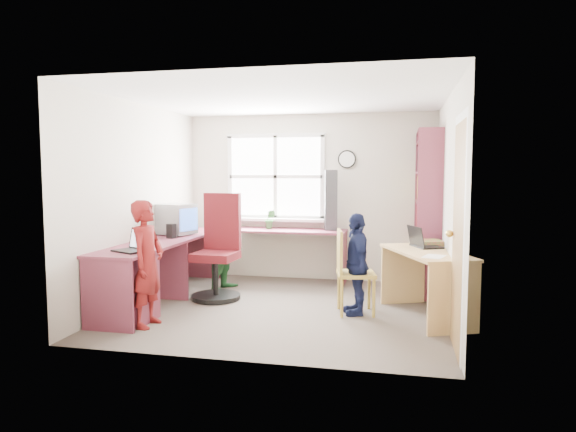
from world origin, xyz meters
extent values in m
cube|color=#4E443D|center=(0.00, 0.00, -0.01)|extent=(3.60, 3.40, 0.02)
cube|color=white|center=(0.00, 0.00, 2.41)|extent=(3.60, 3.40, 0.02)
cube|color=beige|center=(0.00, 1.71, 1.20)|extent=(3.60, 0.02, 2.40)
cube|color=beige|center=(0.00, -1.71, 1.20)|extent=(3.60, 0.02, 2.40)
cube|color=beige|center=(-1.81, 0.00, 1.20)|extent=(0.02, 3.40, 2.40)
cube|color=beige|center=(1.81, 0.00, 1.20)|extent=(0.02, 3.40, 2.40)
cube|color=white|center=(-0.50, 1.69, 1.50)|extent=(1.40, 0.01, 1.20)
cube|color=white|center=(-0.50, 1.68, 1.50)|extent=(1.48, 0.04, 1.28)
cube|color=#9B7543|center=(1.79, -1.05, 1.00)|extent=(0.02, 0.82, 2.00)
sphere|color=gold|center=(1.75, -0.72, 1.00)|extent=(0.07, 0.07, 0.07)
cylinder|color=black|center=(0.55, 1.68, 1.75)|extent=(0.26, 0.03, 0.26)
cylinder|color=white|center=(0.55, 1.66, 1.75)|extent=(0.22, 0.01, 0.22)
cube|color=brown|center=(-1.50, 0.10, 0.73)|extent=(0.60, 2.70, 0.03)
cube|color=brown|center=(-0.25, 1.42, 0.73)|extent=(1.65, 0.56, 0.03)
cube|color=brown|center=(-1.50, 0.10, 0.36)|extent=(0.56, 0.03, 0.72)
cube|color=brown|center=(-1.50, -1.22, 0.36)|extent=(0.56, 0.03, 0.72)
cube|color=brown|center=(-1.50, 1.42, 0.36)|extent=(0.56, 0.03, 0.72)
cube|color=brown|center=(0.55, 1.42, 0.36)|extent=(0.03, 0.52, 0.72)
cube|color=brown|center=(-1.50, -0.85, 0.36)|extent=(0.54, 0.45, 0.72)
cube|color=#EABC75|center=(1.58, -0.03, 0.71)|extent=(1.02, 1.38, 0.03)
cube|color=#EABC75|center=(1.82, -0.59, 0.35)|extent=(0.51, 0.24, 0.70)
cube|color=#EABC75|center=(1.35, 0.53, 0.35)|extent=(0.51, 0.24, 0.70)
cube|color=brown|center=(1.65, 0.68, 1.05)|extent=(0.30, 0.02, 2.10)
cube|color=brown|center=(1.65, 1.68, 1.05)|extent=(0.30, 0.02, 2.10)
cube|color=brown|center=(1.65, 1.18, 2.09)|extent=(0.30, 1.00, 0.02)
cube|color=brown|center=(1.65, 1.18, 0.06)|extent=(0.30, 1.00, 0.02)
cube|color=brown|center=(1.65, 1.18, 0.42)|extent=(0.30, 1.00, 0.02)
cube|color=brown|center=(1.65, 1.18, 0.80)|extent=(0.30, 1.00, 0.02)
cube|color=brown|center=(1.65, 1.18, 1.18)|extent=(0.30, 1.00, 0.02)
cube|color=brown|center=(1.65, 1.18, 1.56)|extent=(0.30, 1.00, 0.02)
cube|color=brown|center=(1.65, 1.18, 1.94)|extent=(0.30, 1.00, 0.02)
cube|color=#AF191A|center=(1.65, 0.88, 0.21)|extent=(0.25, 0.28, 0.27)
cube|color=#195096|center=(1.65, 1.20, 0.21)|extent=(0.25, 0.30, 0.29)
cube|color=#1E7D2E|center=(1.65, 1.50, 0.22)|extent=(0.25, 0.26, 0.30)
cube|color=gold|center=(1.65, 0.88, 0.58)|extent=(0.25, 0.28, 0.30)
cube|color=#6D327D|center=(1.65, 1.20, 0.59)|extent=(0.25, 0.30, 0.32)
cube|color=orange|center=(1.65, 1.50, 0.57)|extent=(0.25, 0.26, 0.29)
cube|color=#252525|center=(1.65, 0.88, 0.97)|extent=(0.25, 0.28, 0.32)
cube|color=beige|center=(1.65, 1.20, 0.95)|extent=(0.25, 0.30, 0.29)
cube|color=#AF191A|center=(1.65, 1.50, 0.96)|extent=(0.25, 0.26, 0.30)
cube|color=#195096|center=(1.65, 0.88, 1.33)|extent=(0.25, 0.28, 0.29)
cube|color=#1E7D2E|center=(1.65, 1.20, 1.34)|extent=(0.25, 0.30, 0.30)
cube|color=gold|center=(1.65, 1.50, 1.35)|extent=(0.25, 0.26, 0.32)
cube|color=#6D327D|center=(1.65, 0.88, 1.72)|extent=(0.25, 0.28, 0.30)
cube|color=orange|center=(1.65, 1.20, 1.73)|extent=(0.25, 0.30, 0.32)
cube|color=#252525|center=(1.65, 1.50, 1.71)|extent=(0.25, 0.26, 0.29)
cylinder|color=black|center=(-0.91, 0.23, 0.03)|extent=(0.63, 0.63, 0.05)
cylinder|color=black|center=(-0.91, 0.23, 0.28)|extent=(0.07, 0.07, 0.45)
cube|color=#581015|center=(-0.91, 0.23, 0.54)|extent=(0.52, 0.52, 0.10)
cube|color=#581015|center=(-0.90, 0.47, 0.95)|extent=(0.48, 0.11, 0.71)
cylinder|color=gold|center=(0.70, -0.23, 0.22)|extent=(0.04, 0.04, 0.43)
cylinder|color=gold|center=(1.04, -0.16, 0.22)|extent=(0.04, 0.04, 0.43)
cylinder|color=gold|center=(0.63, 0.11, 0.22)|extent=(0.04, 0.04, 0.43)
cylinder|color=gold|center=(0.97, 0.18, 0.22)|extent=(0.04, 0.04, 0.43)
cube|color=gold|center=(0.83, -0.03, 0.44)|extent=(0.48, 0.48, 0.04)
cube|color=gold|center=(0.65, -0.06, 0.69)|extent=(0.11, 0.38, 0.48)
cube|color=#96979A|center=(-1.54, 0.52, 0.76)|extent=(0.36, 0.32, 0.02)
cube|color=#96979A|center=(-1.54, 0.52, 0.96)|extent=(0.51, 0.48, 0.39)
cube|color=#3F72F2|center=(-1.35, 0.45, 0.96)|extent=(0.11, 0.31, 0.28)
cube|color=black|center=(-1.42, -0.89, 0.76)|extent=(0.41, 0.37, 0.02)
cube|color=black|center=(-1.37, -0.77, 0.87)|extent=(0.33, 0.20, 0.22)
cube|color=white|center=(-1.37, -0.78, 0.87)|extent=(0.29, 0.16, 0.18)
cube|color=black|center=(1.60, 0.26, 0.74)|extent=(0.38, 0.42, 0.02)
cube|color=black|center=(1.48, 0.21, 0.85)|extent=(0.20, 0.35, 0.23)
cube|color=#3F72F2|center=(1.49, 0.21, 0.85)|extent=(0.16, 0.30, 0.19)
cube|color=black|center=(-1.47, 0.20, 0.84)|extent=(0.11, 0.11, 0.18)
cube|color=black|center=(-1.48, 0.75, 0.85)|extent=(0.10, 0.10, 0.19)
cube|color=black|center=(0.35, 1.49, 1.17)|extent=(0.20, 0.19, 0.85)
cube|color=red|center=(1.64, 0.44, 0.75)|extent=(0.34, 0.34, 0.06)
cube|color=white|center=(-1.48, -0.45, 0.75)|extent=(0.24, 0.31, 0.00)
cube|color=white|center=(1.64, -0.39, 0.73)|extent=(0.27, 0.32, 0.00)
imported|color=#2C6F2E|center=(-0.53, 1.48, 0.89)|extent=(0.16, 0.14, 0.27)
imported|color=maroon|center=(-1.21, -0.95, 0.65)|extent=(0.31, 0.47, 1.29)
imported|color=#2A6B37|center=(-0.93, 0.80, 0.63)|extent=(0.56, 0.68, 1.26)
imported|color=#141B41|center=(0.84, -0.05, 0.56)|extent=(0.44, 0.71, 1.12)
camera|label=1|loc=(1.28, -5.67, 1.58)|focal=32.00mm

